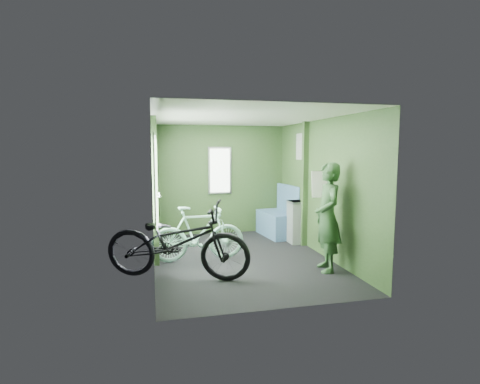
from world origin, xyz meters
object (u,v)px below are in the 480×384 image
at_px(bicycle_mint, 199,261).
at_px(bench_seat, 279,221).
at_px(waste_box, 295,222).
at_px(bicycle_black, 178,279).
at_px(passenger, 328,217).

distance_m(bicycle_mint, bench_seat, 2.34).
relative_size(bicycle_mint, waste_box, 1.84).
height_order(bicycle_black, bench_seat, bench_seat).
bearing_deg(bicycle_black, bicycle_mint, -4.79).
bearing_deg(waste_box, passenger, -95.51).
bearing_deg(waste_box, bicycle_black, -146.77).
height_order(waste_box, bench_seat, bench_seat).
relative_size(bicycle_black, waste_box, 2.50).
relative_size(bicycle_black, bench_seat, 1.92).
xyz_separation_m(waste_box, bench_seat, (-0.11, 0.65, -0.09)).
distance_m(bicycle_mint, waste_box, 2.14).
height_order(bicycle_black, waste_box, waste_box).
distance_m(passenger, bench_seat, 2.36).
xyz_separation_m(passenger, waste_box, (0.16, 1.66, -0.40)).
relative_size(bicycle_mint, bench_seat, 1.42).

